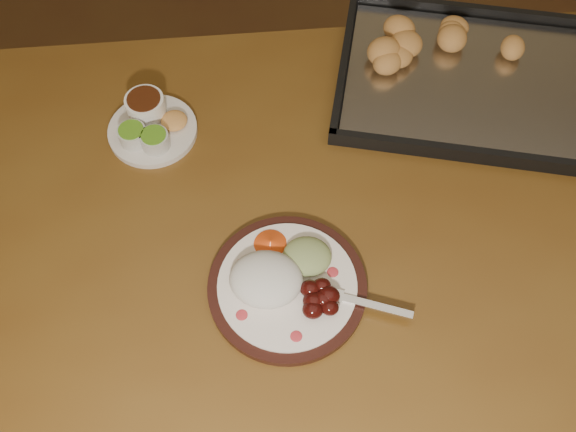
# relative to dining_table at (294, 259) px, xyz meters

# --- Properties ---
(ground) EXTENTS (4.00, 4.00, 0.00)m
(ground) POSITION_rel_dining_table_xyz_m (0.27, -0.05, -0.65)
(ground) COLOR brown
(ground) RESTS_ON ground
(dining_table) EXTENTS (1.64, 1.17, 0.75)m
(dining_table) POSITION_rel_dining_table_xyz_m (0.00, 0.00, 0.00)
(dining_table) COLOR brown
(dining_table) RESTS_ON ground
(dinner_plate) EXTENTS (0.31, 0.24, 0.06)m
(dinner_plate) POSITION_rel_dining_table_xyz_m (-0.01, -0.10, 0.12)
(dinner_plate) COLOR black
(dinner_plate) RESTS_ON dining_table
(condiment_saucer) EXTENTS (0.16, 0.16, 0.05)m
(condiment_saucer) POSITION_rel_dining_table_xyz_m (-0.27, 0.18, 0.12)
(condiment_saucer) COLOR silver
(condiment_saucer) RESTS_ON dining_table
(baking_tray) EXTENTS (0.51, 0.39, 0.05)m
(baking_tray) POSITION_rel_dining_table_xyz_m (0.29, 0.34, 0.11)
(baking_tray) COLOR black
(baking_tray) RESTS_ON dining_table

